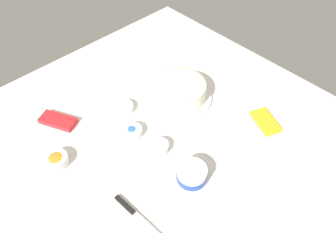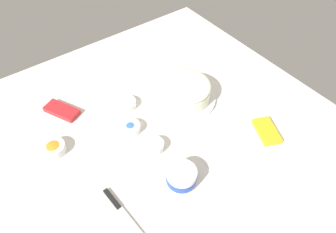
{
  "view_description": "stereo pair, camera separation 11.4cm",
  "coord_description": "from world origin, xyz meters",
  "px_view_note": "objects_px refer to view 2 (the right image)",
  "views": [
    {
      "loc": [
        0.61,
        -0.54,
        1.04
      ],
      "look_at": [
        -0.04,
        0.08,
        0.04
      ],
      "focal_mm": 33.12,
      "sensor_mm": 36.0,
      "label": 1
    },
    {
      "loc": [
        0.69,
        -0.45,
        1.04
      ],
      "look_at": [
        -0.04,
        0.08,
        0.04
      ],
      "focal_mm": 33.12,
      "sensor_mm": 36.0,
      "label": 2
    }
  ],
  "objects_px": {
    "sprinkle_bowl_yellow": "(154,146)",
    "paper_napkin": "(224,159)",
    "sprinkle_bowl_blue": "(131,128)",
    "sprinkle_bowl_orange": "(54,148)",
    "candy_box_lower": "(267,131)",
    "frosting_tub": "(182,177)",
    "frosted_cake": "(184,91)",
    "candy_box_upper": "(62,111)",
    "sprinkle_bowl_green": "(126,104)",
    "spreading_knife": "(120,209)"
  },
  "relations": [
    {
      "from": "frosted_cake",
      "to": "paper_napkin",
      "type": "xyz_separation_m",
      "value": [
        0.36,
        -0.08,
        -0.05
      ]
    },
    {
      "from": "frosting_tub",
      "to": "sprinkle_bowl_blue",
      "type": "height_order",
      "value": "frosting_tub"
    },
    {
      "from": "spreading_knife",
      "to": "paper_napkin",
      "type": "xyz_separation_m",
      "value": [
        0.06,
        0.44,
        -0.0
      ]
    },
    {
      "from": "spreading_knife",
      "to": "candy_box_upper",
      "type": "height_order",
      "value": "candy_box_upper"
    },
    {
      "from": "frosted_cake",
      "to": "paper_napkin",
      "type": "bearing_deg",
      "value": -12.96
    },
    {
      "from": "frosting_tub",
      "to": "sprinkle_bowl_yellow",
      "type": "distance_m",
      "value": 0.19
    },
    {
      "from": "candy_box_lower",
      "to": "candy_box_upper",
      "type": "relative_size",
      "value": 0.88
    },
    {
      "from": "frosting_tub",
      "to": "paper_napkin",
      "type": "height_order",
      "value": "frosting_tub"
    },
    {
      "from": "sprinkle_bowl_yellow",
      "to": "sprinkle_bowl_green",
      "type": "height_order",
      "value": "sprinkle_bowl_yellow"
    },
    {
      "from": "sprinkle_bowl_yellow",
      "to": "sprinkle_bowl_blue",
      "type": "distance_m",
      "value": 0.14
    },
    {
      "from": "candy_box_lower",
      "to": "paper_napkin",
      "type": "xyz_separation_m",
      "value": [
        -0.01,
        -0.24,
        -0.01
      ]
    },
    {
      "from": "spreading_knife",
      "to": "sprinkle_bowl_orange",
      "type": "height_order",
      "value": "sprinkle_bowl_orange"
    },
    {
      "from": "frosting_tub",
      "to": "sprinkle_bowl_orange",
      "type": "xyz_separation_m",
      "value": [
        -0.42,
        -0.33,
        -0.02
      ]
    },
    {
      "from": "frosting_tub",
      "to": "sprinkle_bowl_blue",
      "type": "relative_size",
      "value": 1.34
    },
    {
      "from": "spreading_knife",
      "to": "sprinkle_bowl_yellow",
      "type": "height_order",
      "value": "sprinkle_bowl_yellow"
    },
    {
      "from": "frosted_cake",
      "to": "sprinkle_bowl_blue",
      "type": "bearing_deg",
      "value": -87.05
    },
    {
      "from": "frosted_cake",
      "to": "frosting_tub",
      "type": "distance_m",
      "value": 0.45
    },
    {
      "from": "spreading_knife",
      "to": "sprinkle_bowl_blue",
      "type": "height_order",
      "value": "sprinkle_bowl_blue"
    },
    {
      "from": "frosted_cake",
      "to": "sprinkle_bowl_blue",
      "type": "height_order",
      "value": "frosted_cake"
    },
    {
      "from": "sprinkle_bowl_yellow",
      "to": "candy_box_upper",
      "type": "xyz_separation_m",
      "value": [
        -0.42,
        -0.22,
        -0.01
      ]
    },
    {
      "from": "sprinkle_bowl_yellow",
      "to": "paper_napkin",
      "type": "xyz_separation_m",
      "value": [
        0.21,
        0.19,
        -0.02
      ]
    },
    {
      "from": "sprinkle_bowl_blue",
      "to": "sprinkle_bowl_green",
      "type": "distance_m",
      "value": 0.15
    },
    {
      "from": "candy_box_lower",
      "to": "spreading_knife",
      "type": "bearing_deg",
      "value": -72.52
    },
    {
      "from": "sprinkle_bowl_yellow",
      "to": "frosted_cake",
      "type": "bearing_deg",
      "value": 119.44
    },
    {
      "from": "frosting_tub",
      "to": "sprinkle_bowl_blue",
      "type": "xyz_separation_m",
      "value": [
        -0.33,
        -0.02,
        -0.02
      ]
    },
    {
      "from": "sprinkle_bowl_yellow",
      "to": "candy_box_lower",
      "type": "bearing_deg",
      "value": 63.7
    },
    {
      "from": "spreading_knife",
      "to": "sprinkle_bowl_green",
      "type": "bearing_deg",
      "value": 146.14
    },
    {
      "from": "sprinkle_bowl_yellow",
      "to": "sprinkle_bowl_blue",
      "type": "relative_size",
      "value": 0.93
    },
    {
      "from": "paper_napkin",
      "to": "sprinkle_bowl_green",
      "type": "bearing_deg",
      "value": -161.89
    },
    {
      "from": "frosted_cake",
      "to": "sprinkle_bowl_blue",
      "type": "relative_size",
      "value": 3.49
    },
    {
      "from": "sprinkle_bowl_blue",
      "to": "sprinkle_bowl_green",
      "type": "bearing_deg",
      "value": 156.25
    },
    {
      "from": "sprinkle_bowl_green",
      "to": "frosting_tub",
      "type": "bearing_deg",
      "value": -4.94
    },
    {
      "from": "frosted_cake",
      "to": "sprinkle_bowl_green",
      "type": "distance_m",
      "value": 0.27
    },
    {
      "from": "frosting_tub",
      "to": "sprinkle_bowl_orange",
      "type": "bearing_deg",
      "value": -142.0
    },
    {
      "from": "sprinkle_bowl_blue",
      "to": "frosting_tub",
      "type": "bearing_deg",
      "value": 3.53
    },
    {
      "from": "sprinkle_bowl_yellow",
      "to": "paper_napkin",
      "type": "relative_size",
      "value": 0.53
    },
    {
      "from": "spreading_knife",
      "to": "sprinkle_bowl_green",
      "type": "relative_size",
      "value": 2.57
    },
    {
      "from": "spreading_knife",
      "to": "sprinkle_bowl_yellow",
      "type": "xyz_separation_m",
      "value": [
        -0.15,
        0.25,
        0.01
      ]
    },
    {
      "from": "frosting_tub",
      "to": "sprinkle_bowl_green",
      "type": "distance_m",
      "value": 0.47
    },
    {
      "from": "frosting_tub",
      "to": "candy_box_lower",
      "type": "height_order",
      "value": "frosting_tub"
    },
    {
      "from": "frosted_cake",
      "to": "sprinkle_bowl_blue",
      "type": "distance_m",
      "value": 0.31
    },
    {
      "from": "frosted_cake",
      "to": "frosting_tub",
      "type": "xyz_separation_m",
      "value": [
        0.34,
        -0.28,
        -0.01
      ]
    },
    {
      "from": "frosting_tub",
      "to": "candy_box_lower",
      "type": "distance_m",
      "value": 0.44
    },
    {
      "from": "sprinkle_bowl_blue",
      "to": "sprinkle_bowl_orange",
      "type": "bearing_deg",
      "value": -106.64
    },
    {
      "from": "paper_napkin",
      "to": "spreading_knife",
      "type": "bearing_deg",
      "value": -98.15
    },
    {
      "from": "spreading_knife",
      "to": "sprinkle_bowl_yellow",
      "type": "distance_m",
      "value": 0.29
    },
    {
      "from": "frosted_cake",
      "to": "sprinkle_bowl_green",
      "type": "relative_size",
      "value": 3.26
    },
    {
      "from": "frosted_cake",
      "to": "candy_box_lower",
      "type": "xyz_separation_m",
      "value": [
        0.37,
        0.16,
        -0.04
      ]
    },
    {
      "from": "sprinkle_bowl_yellow",
      "to": "sprinkle_bowl_orange",
      "type": "distance_m",
      "value": 0.41
    },
    {
      "from": "frosting_tub",
      "to": "candy_box_lower",
      "type": "xyz_separation_m",
      "value": [
        0.03,
        0.44,
        -0.03
      ]
    }
  ]
}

